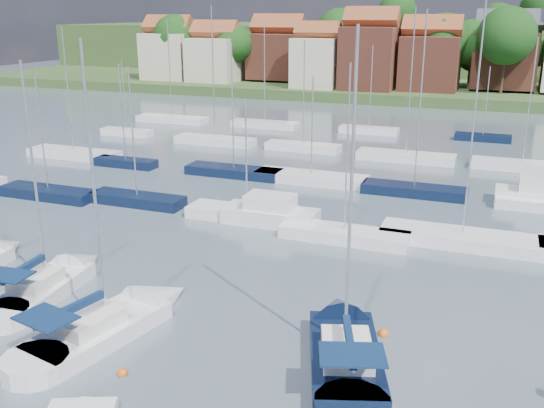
% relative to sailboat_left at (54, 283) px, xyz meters
% --- Properties ---
extents(ground, '(260.00, 260.00, 0.00)m').
position_rel_sailboat_left_xyz_m(ground, '(12.73, 34.63, -0.36)').
color(ground, '#424D59').
rests_on(ground, ground).
extents(sailboat_left, '(3.55, 10.26, 13.76)m').
position_rel_sailboat_left_xyz_m(sailboat_left, '(0.00, 0.00, 0.00)').
color(sailboat_left, silver).
rests_on(sailboat_left, ground).
extents(sailboat_centre, '(5.22, 11.48, 15.12)m').
position_rel_sailboat_left_xyz_m(sailboat_centre, '(6.02, -2.47, -0.01)').
color(sailboat_centre, silver).
rests_on(sailboat_centre, ground).
extents(sailboat_navy, '(6.45, 11.72, 15.74)m').
position_rel_sailboat_left_xyz_m(sailboat_navy, '(16.91, -0.63, -0.01)').
color(sailboat_navy, black).
rests_on(sailboat_navy, ground).
extents(buoy_b, '(0.51, 0.51, 0.51)m').
position_rel_sailboat_left_xyz_m(buoy_b, '(4.29, -8.00, -0.36)').
color(buoy_b, beige).
rests_on(buoy_b, ground).
extents(buoy_c, '(0.45, 0.45, 0.45)m').
position_rel_sailboat_left_xyz_m(buoy_c, '(8.55, -5.93, -0.36)').
color(buoy_c, '#D85914').
rests_on(buoy_c, ground).
extents(buoy_e, '(0.51, 0.51, 0.51)m').
position_rel_sailboat_left_xyz_m(buoy_e, '(16.50, 1.48, -0.36)').
color(buoy_e, beige).
rests_on(buoy_e, ground).
extents(buoy_g, '(0.52, 0.52, 0.52)m').
position_rel_sailboat_left_xyz_m(buoy_g, '(18.39, 1.43, -0.36)').
color(buoy_g, '#D85914').
rests_on(buoy_g, ground).
extents(marina_field, '(79.62, 41.41, 15.93)m').
position_rel_sailboat_left_xyz_m(marina_field, '(14.64, 29.78, 0.07)').
color(marina_field, silver).
rests_on(marina_field, ground).
extents(far_shore_town, '(212.46, 90.00, 22.27)m').
position_rel_sailboat_left_xyz_m(far_shore_town, '(14.96, 127.30, 4.24)').
color(far_shore_town, '#365229').
rests_on(far_shore_town, ground).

